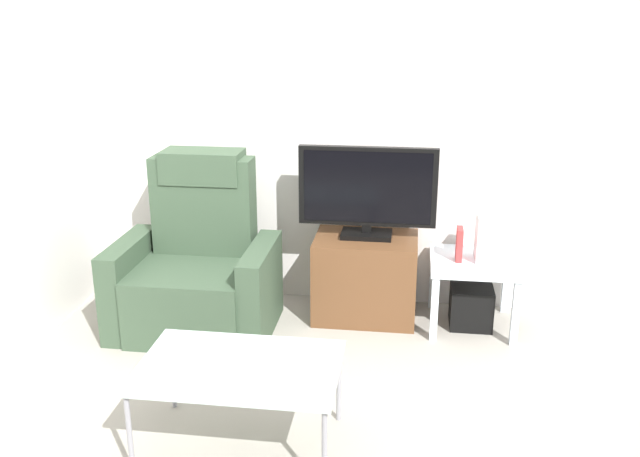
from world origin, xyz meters
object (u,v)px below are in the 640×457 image
recliner_armchair (197,269)px  television (367,190)px  side_table (474,270)px  book_upright (459,244)px  subwoofer_box (471,306)px  game_console (482,237)px  cell_phone (252,372)px  tv_stand (365,277)px  coffee_table (239,370)px

recliner_armchair → television: bearing=4.4°
side_table → book_upright: size_ratio=2.62×
subwoofer_box → game_console: game_console is taller
book_upright → cell_phone: book_upright is taller
television → recliner_armchair: (-1.04, -0.27, -0.47)m
book_upright → television: bearing=171.5°
side_table → cell_phone: 1.83m
subwoofer_box → game_console: 0.46m
game_console → cell_phone: size_ratio=1.94×
tv_stand → game_console: game_console is taller
coffee_table → television: bearing=73.0°
tv_stand → subwoofer_box: tv_stand is taller
game_console → coffee_table: game_console is taller
tv_stand → cell_phone: tv_stand is taller
book_upright → coffee_table: (-1.04, -1.41, -0.15)m
coffee_table → side_table: bearing=51.6°
cell_phone → book_upright: bearing=70.7°
tv_stand → subwoofer_box: bearing=-4.0°
side_table → book_upright: book_upright is taller
tv_stand → cell_phone: size_ratio=4.34×
side_table → subwoofer_box: 0.24m
book_upright → subwoofer_box: bearing=11.3°
subwoofer_box → book_upright: book_upright is taller
game_console → recliner_armchair: bearing=-172.9°
subwoofer_box → game_console: bearing=15.9°
coffee_table → cell_phone: size_ratio=6.00×
book_upright → coffee_table: book_upright is taller
recliner_armchair → coffee_table: size_ratio=1.20×
cell_phone → recliner_armchair: bearing=130.9°
coffee_table → cell_phone: 0.10m
side_table → tv_stand: bearing=176.0°
coffee_table → game_console: bearing=50.9°
recliner_armchair → coffee_table: bearing=-75.1°
tv_stand → recliner_armchair: (-1.04, -0.25, 0.10)m
game_console → coffee_table: bearing=-129.1°
subwoofer_box → coffee_table: 1.84m
television → book_upright: television is taller
cell_phone → television: bearing=90.0°
coffee_table → recliner_armchair: bearing=115.3°
television → game_console: bearing=-4.5°
cell_phone → subwoofer_box: bearing=68.5°
side_table → game_console: size_ratio=1.86×
game_console → subwoofer_box: bearing=-164.1°
television → cell_phone: bearing=-103.9°
subwoofer_box → coffee_table: size_ratio=0.29×
side_table → cell_phone: size_ratio=3.60×
tv_stand → side_table: size_ratio=1.21×
coffee_table → cell_phone: cell_phone is taller
coffee_table → tv_stand: bearing=72.8°
recliner_armchair → game_console: bearing=-3.3°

